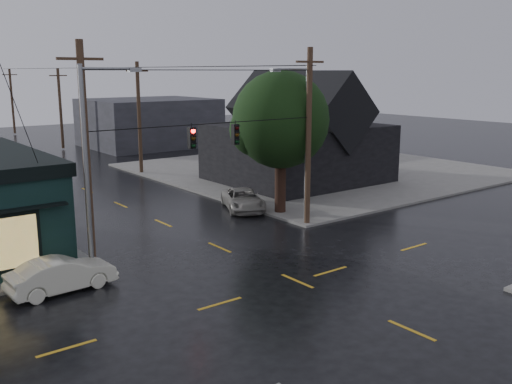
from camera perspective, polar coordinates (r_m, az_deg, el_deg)
ground_plane at (r=24.87m, az=4.14°, el=-8.88°), size 160.00×160.00×0.00m
sidewalk_ne at (r=52.25m, az=6.05°, el=2.27°), size 28.00×28.00×0.15m
ne_building at (r=46.12m, az=4.20°, el=6.53°), size 12.60×11.60×8.75m
corner_tree at (r=35.17m, az=2.51°, el=7.18°), size 5.99×5.99×8.78m
utility_pole_nw at (r=26.96m, az=-15.94°, el=-7.64°), size 2.00×0.32×10.15m
utility_pole_ne at (r=33.61m, az=5.11°, el=-3.31°), size 2.00×0.32×10.15m
utility_pole_far_a at (r=51.15m, az=-11.37°, el=1.81°), size 2.00×0.32×9.65m
utility_pole_far_b at (r=69.49m, az=-18.71°, el=4.06°), size 2.00×0.32×9.15m
utility_pole_far_c at (r=88.55m, az=-22.96°, el=5.33°), size 2.00×0.32×9.15m
span_signal_assembly at (r=28.64m, az=-4.23°, el=5.66°), size 13.00×0.48×1.23m
streetlight_nw at (r=26.24m, az=-15.98°, el=-8.19°), size 5.40×0.30×9.15m
streetlight_ne at (r=34.43m, az=4.93°, el=-2.93°), size 5.40×0.30×9.15m
bg_building_east at (r=70.09m, az=-10.66°, el=6.85°), size 14.00×12.00×5.60m
sedan_cream at (r=24.80m, az=-18.84°, el=-7.82°), size 4.41×1.76×1.43m
suv_silver at (r=37.01m, az=-1.30°, el=-0.77°), size 4.01×5.31×1.34m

